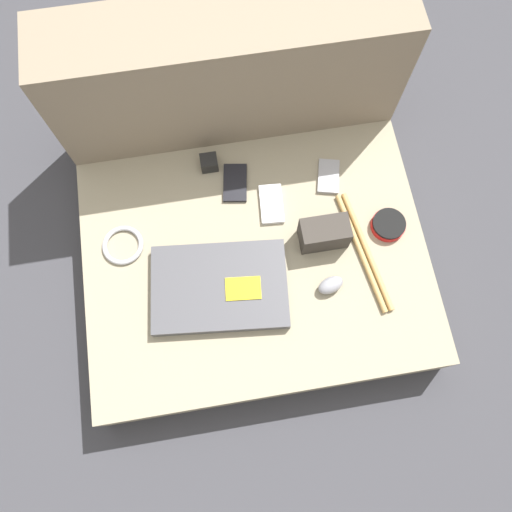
# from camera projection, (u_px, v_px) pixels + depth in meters

# --- Properties ---
(ground_plane) EXTENTS (8.00, 8.00, 0.00)m
(ground_plane) POSITION_uv_depth(u_px,v_px,m) (256.00, 273.00, 1.45)
(ground_plane) COLOR #38383D
(couch_seat) EXTENTS (0.91, 0.71, 0.14)m
(couch_seat) POSITION_uv_depth(u_px,v_px,m) (256.00, 266.00, 1.39)
(couch_seat) COLOR gray
(couch_seat) RESTS_ON ground_plane
(couch_backrest) EXTENTS (0.91, 0.20, 0.50)m
(couch_backrest) POSITION_uv_depth(u_px,v_px,m) (229.00, 89.00, 1.36)
(couch_backrest) COLOR #7F705B
(couch_backrest) RESTS_ON ground_plane
(laptop) EXTENTS (0.37, 0.27, 0.03)m
(laptop) POSITION_uv_depth(u_px,v_px,m) (220.00, 287.00, 1.28)
(laptop) COLOR #47474C
(laptop) RESTS_ON couch_seat
(computer_mouse) EXTENTS (0.08, 0.06, 0.04)m
(computer_mouse) POSITION_uv_depth(u_px,v_px,m) (331.00, 285.00, 1.28)
(computer_mouse) COLOR gray
(computer_mouse) RESTS_ON couch_seat
(speaker_puck) EXTENTS (0.09, 0.09, 0.03)m
(speaker_puck) POSITION_uv_depth(u_px,v_px,m) (388.00, 225.00, 1.34)
(speaker_puck) COLOR red
(speaker_puck) RESTS_ON couch_seat
(phone_silver) EXTENTS (0.08, 0.11, 0.01)m
(phone_silver) POSITION_uv_depth(u_px,v_px,m) (328.00, 176.00, 1.39)
(phone_silver) COLOR #99999E
(phone_silver) RESTS_ON couch_seat
(phone_black) EXTENTS (0.07, 0.12, 0.01)m
(phone_black) POSITION_uv_depth(u_px,v_px,m) (271.00, 204.00, 1.36)
(phone_black) COLOR silver
(phone_black) RESTS_ON couch_seat
(phone_small) EXTENTS (0.08, 0.12, 0.01)m
(phone_small) POSITION_uv_depth(u_px,v_px,m) (235.00, 183.00, 1.38)
(phone_small) COLOR black
(phone_small) RESTS_ON couch_seat
(camera_pouch) EXTENTS (0.13, 0.07, 0.08)m
(camera_pouch) POSITION_uv_depth(u_px,v_px,m) (324.00, 233.00, 1.30)
(camera_pouch) COLOR #38332D
(camera_pouch) RESTS_ON couch_seat
(charger_brick) EXTENTS (0.05, 0.04, 0.04)m
(charger_brick) POSITION_uv_depth(u_px,v_px,m) (209.00, 163.00, 1.39)
(charger_brick) COLOR black
(charger_brick) RESTS_ON couch_seat
(cable_coil) EXTENTS (0.11, 0.11, 0.01)m
(cable_coil) POSITION_uv_depth(u_px,v_px,m) (123.00, 245.00, 1.33)
(cable_coil) COLOR #B2B2B7
(cable_coil) RESTS_ON couch_seat
(drumstick_pair) EXTENTS (0.08, 0.34, 0.01)m
(drumstick_pair) POSITION_uv_depth(u_px,v_px,m) (364.00, 251.00, 1.32)
(drumstick_pair) COLOR tan
(drumstick_pair) RESTS_ON couch_seat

